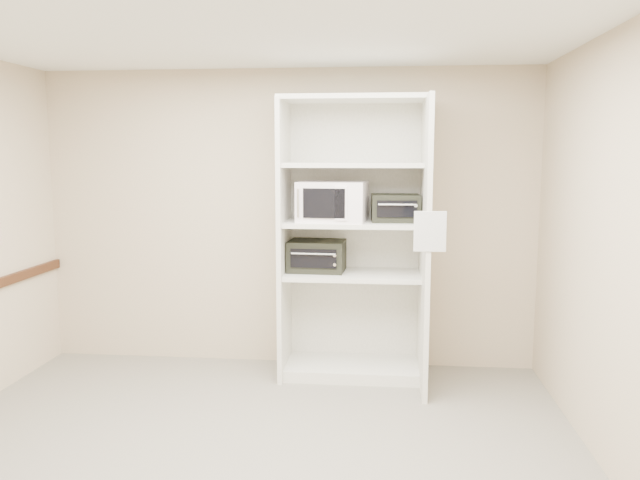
# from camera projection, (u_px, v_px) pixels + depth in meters

# --- Properties ---
(floor) EXTENTS (4.50, 4.00, 0.01)m
(floor) POSITION_uv_depth(u_px,v_px,m) (241.00, 464.00, 3.93)
(floor) COLOR slate
(floor) RESTS_ON ground
(ceiling) EXTENTS (4.50, 4.00, 0.01)m
(ceiling) POSITION_uv_depth(u_px,v_px,m) (233.00, 20.00, 3.56)
(ceiling) COLOR white
(wall_back) EXTENTS (4.50, 0.02, 2.70)m
(wall_back) POSITION_uv_depth(u_px,v_px,m) (287.00, 219.00, 5.71)
(wall_back) COLOR tan
(wall_back) RESTS_ON ground
(wall_front) EXTENTS (4.50, 0.02, 2.70)m
(wall_front) POSITION_uv_depth(u_px,v_px,m) (75.00, 364.00, 1.77)
(wall_front) COLOR tan
(wall_front) RESTS_ON ground
(wall_right) EXTENTS (0.02, 4.00, 2.70)m
(wall_right) POSITION_uv_depth(u_px,v_px,m) (627.00, 260.00, 3.52)
(wall_right) COLOR tan
(wall_right) RESTS_ON ground
(shelving_unit) EXTENTS (1.24, 0.92, 2.42)m
(shelving_unit) POSITION_uv_depth(u_px,v_px,m) (358.00, 248.00, 5.39)
(shelving_unit) COLOR silver
(shelving_unit) RESTS_ON floor
(microwave) EXTENTS (0.61, 0.48, 0.34)m
(microwave) POSITION_uv_depth(u_px,v_px,m) (333.00, 201.00, 5.32)
(microwave) COLOR white
(microwave) RESTS_ON shelving_unit
(toaster_oven_upper) EXTENTS (0.42, 0.33, 0.23)m
(toaster_oven_upper) POSITION_uv_depth(u_px,v_px,m) (395.00, 208.00, 5.29)
(toaster_oven_upper) COLOR black
(toaster_oven_upper) RESTS_ON shelving_unit
(toaster_oven_lower) EXTENTS (0.50, 0.39, 0.27)m
(toaster_oven_lower) POSITION_uv_depth(u_px,v_px,m) (317.00, 256.00, 5.47)
(toaster_oven_lower) COLOR black
(toaster_oven_lower) RESTS_ON shelving_unit
(paper_sign) EXTENTS (0.24, 0.01, 0.30)m
(paper_sign) POSITION_uv_depth(u_px,v_px,m) (430.00, 231.00, 4.68)
(paper_sign) COLOR white
(paper_sign) RESTS_ON shelving_unit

